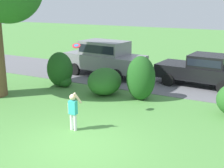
# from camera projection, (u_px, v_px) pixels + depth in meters

# --- Properties ---
(ground_plane) EXTENTS (80.00, 80.00, 0.00)m
(ground_plane) POSITION_uv_depth(u_px,v_px,m) (75.00, 146.00, 8.77)
(ground_plane) COLOR #518E42
(driveway_strip) EXTENTS (28.00, 4.40, 0.02)m
(driveway_strip) POSITION_uv_depth(u_px,v_px,m) (165.00, 82.00, 15.56)
(driveway_strip) COLOR slate
(driveway_strip) RESTS_ON ground
(shrub_near_tree) EXTENTS (1.28, 1.18, 1.66)m
(shrub_near_tree) POSITION_uv_depth(u_px,v_px,m) (60.00, 70.00, 14.74)
(shrub_near_tree) COLOR #1E511C
(shrub_near_tree) RESTS_ON ground
(shrub_centre_left) EXTENTS (1.44, 1.67, 1.20)m
(shrub_centre_left) POSITION_uv_depth(u_px,v_px,m) (105.00, 81.00, 13.43)
(shrub_centre_left) COLOR #286023
(shrub_centre_left) RESTS_ON ground
(shrub_centre) EXTENTS (1.23, 1.06, 1.86)m
(shrub_centre) POSITION_uv_depth(u_px,v_px,m) (141.00, 80.00, 12.69)
(shrub_centre) COLOR #1E511C
(shrub_centre) RESTS_ON ground
(parked_sedan) EXTENTS (4.51, 2.33, 1.56)m
(parked_sedan) POSITION_uv_depth(u_px,v_px,m) (203.00, 69.00, 14.75)
(parked_sedan) COLOR black
(parked_sedan) RESTS_ON ground
(parked_suv) EXTENTS (4.86, 2.45, 1.92)m
(parked_suv) POSITION_uv_depth(u_px,v_px,m) (105.00, 56.00, 16.83)
(parked_suv) COLOR gray
(parked_suv) RESTS_ON ground
(child_thrower) EXTENTS (0.46, 0.26, 1.29)m
(child_thrower) POSITION_uv_depth(u_px,v_px,m) (73.00, 109.00, 9.65)
(child_thrower) COLOR white
(child_thrower) RESTS_ON ground
(frisbee) EXTENTS (0.30, 0.27, 0.18)m
(frisbee) POSITION_uv_depth(u_px,v_px,m) (76.00, 46.00, 10.30)
(frisbee) COLOR red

